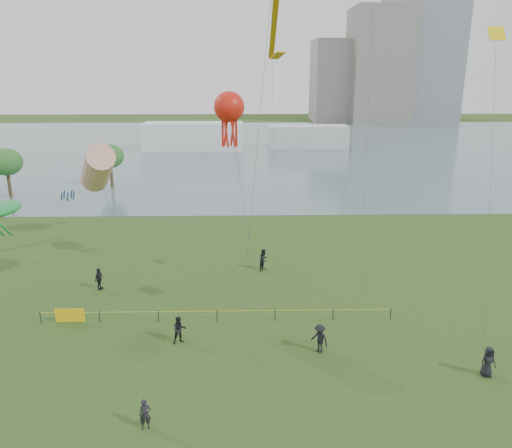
{
  "coord_description": "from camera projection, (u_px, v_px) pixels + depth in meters",
  "views": [
    {
      "loc": [
        -0.64,
        -17.47,
        16.26
      ],
      "look_at": [
        0.0,
        10.0,
        8.0
      ],
      "focal_mm": 35.0,
      "sensor_mm": 36.0,
      "label": 1
    }
  ],
  "objects": [
    {
      "name": "lake",
      "position": [
        247.0,
        146.0,
        117.15
      ],
      "size": [
        400.0,
        120.0,
        0.08
      ],
      "primitive_type": "cube",
      "color": "slate",
      "rests_on": "ground_plane"
    },
    {
      "name": "building_mid",
      "position": [
        379.0,
        66.0,
        172.07
      ],
      "size": [
        20.0,
        20.0,
        38.0
      ],
      "primitive_type": "cube",
      "color": "slate",
      "rests_on": "ground_plane"
    },
    {
      "name": "building_low",
      "position": [
        335.0,
        81.0,
        178.94
      ],
      "size": [
        16.0,
        18.0,
        28.0
      ],
      "primitive_type": "cube",
      "color": "gray",
      "rests_on": "ground_plane"
    },
    {
      "name": "pavilion_left",
      "position": [
        193.0,
        136.0,
        111.24
      ],
      "size": [
        22.0,
        8.0,
        6.0
      ],
      "primitive_type": "cube",
      "color": "silver",
      "rests_on": "ground_plane"
    },
    {
      "name": "pavilion_right",
      "position": [
        308.0,
        137.0,
        114.84
      ],
      "size": [
        18.0,
        7.0,
        5.0
      ],
      "primitive_type": "cube",
      "color": "silver",
      "rests_on": "ground_plane"
    },
    {
      "name": "fence",
      "position": [
        127.0,
        315.0,
        33.98
      ],
      "size": [
        24.07,
        0.07,
        1.05
      ],
      "color": "black",
      "rests_on": "ground_plane"
    },
    {
      "name": "spectator_a",
      "position": [
        179.0,
        330.0,
        31.26
      ],
      "size": [
        1.06,
        0.95,
        1.79
      ],
      "primitive_type": "imported",
      "rotation": [
        0.0,
        0.0,
        0.39
      ],
      "color": "black",
      "rests_on": "ground_plane"
    },
    {
      "name": "spectator_b",
      "position": [
        320.0,
        339.0,
        30.19
      ],
      "size": [
        1.32,
        1.32,
        1.83
      ],
      "primitive_type": "imported",
      "rotation": [
        0.0,
        0.0,
        -0.78
      ],
      "color": "black",
      "rests_on": "ground_plane"
    },
    {
      "name": "spectator_c",
      "position": [
        99.0,
        279.0,
        39.07
      ],
      "size": [
        0.69,
        1.11,
        1.77
      ],
      "primitive_type": "imported",
      "rotation": [
        0.0,
        0.0,
        1.3
      ],
      "color": "black",
      "rests_on": "ground_plane"
    },
    {
      "name": "spectator_d",
      "position": [
        488.0,
        362.0,
        27.79
      ],
      "size": [
        0.95,
        0.69,
        1.8
      ],
      "primitive_type": "imported",
      "rotation": [
        0.0,
        0.0,
        0.14
      ],
      "color": "black",
      "rests_on": "ground_plane"
    },
    {
      "name": "spectator_f",
      "position": [
        145.0,
        415.0,
        23.66
      ],
      "size": [
        0.64,
        0.51,
        1.55
      ],
      "primitive_type": "imported",
      "rotation": [
        0.0,
        0.0,
        0.27
      ],
      "color": "black",
      "rests_on": "ground_plane"
    },
    {
      "name": "spectator_g",
      "position": [
        264.0,
        260.0,
        42.96
      ],
      "size": [
        1.08,
        1.15,
        1.9
      ],
      "primitive_type": "imported",
      "rotation": [
        0.0,
        0.0,
        1.06
      ],
      "color": "black",
      "rests_on": "ground_plane"
    },
    {
      "name": "kite_windsock",
      "position": [
        97.0,
        169.0,
        34.49
      ],
      "size": [
        5.81,
        5.21,
        11.96
      ],
      "rotation": [
        0.0,
        0.0,
        0.1
      ],
      "color": "#3F3F42"
    },
    {
      "name": "kite_creature",
      "position": [
        1.0,
        209.0,
        34.98
      ],
      "size": [
        5.68,
        6.03,
        7.62
      ],
      "rotation": [
        0.0,
        0.0,
        0.24
      ],
      "color": "#3F3F42"
    },
    {
      "name": "kite_octopus",
      "position": [
        229.0,
        108.0,
        36.29
      ],
      "size": [
        3.4,
        8.26,
        15.12
      ],
      "rotation": [
        0.0,
        0.0,
        -0.15
      ],
      "color": "#3F3F42"
    }
  ]
}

